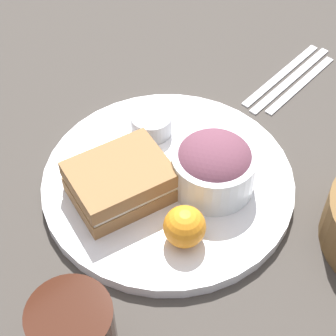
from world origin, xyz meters
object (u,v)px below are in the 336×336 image
object	(u,v)px
sandwich	(120,182)
salad_bowl	(214,165)
dressing_cup	(151,123)
spoon	(301,84)
fork	(281,74)
plate	(168,182)
knife	(291,79)

from	to	relation	value
sandwich	salad_bowl	distance (m)	0.12
dressing_cup	spoon	distance (m)	0.26
dressing_cup	fork	bearing A→B (deg)	175.08
sandwich	fork	world-z (taller)	sandwich
plate	salad_bowl	xyz separation A→B (m)	(-0.04, 0.04, 0.04)
fork	salad_bowl	bearing A→B (deg)	-165.57
dressing_cup	fork	distance (m)	0.25
sandwich	dressing_cup	distance (m)	0.12
dressing_cup	salad_bowl	bearing A→B (deg)	90.10
sandwich	salad_bowl	xyz separation A→B (m)	(-0.10, 0.06, 0.01)
plate	fork	xyz separation A→B (m)	(-0.28, -0.06, -0.01)
sandwich	fork	distance (m)	0.35
sandwich	spoon	size ratio (longest dim) A/B	0.76
spoon	knife	bearing A→B (deg)	90.00
dressing_cup	spoon	xyz separation A→B (m)	(-0.25, 0.06, -0.03)
dressing_cup	fork	size ratio (longest dim) A/B	0.29
salad_bowl	knife	xyz separation A→B (m)	(-0.25, -0.08, -0.05)
fork	spoon	distance (m)	0.04
plate	dressing_cup	bearing A→B (deg)	-114.96
dressing_cup	fork	world-z (taller)	dressing_cup
sandwich	fork	bearing A→B (deg)	-173.10
sandwich	spoon	bearing A→B (deg)	-179.00
knife	spoon	bearing A→B (deg)	-90.00
salad_bowl	fork	world-z (taller)	salad_bowl
sandwich	dressing_cup	bearing A→B (deg)	-147.69
plate	spoon	world-z (taller)	plate
sandwich	fork	xyz separation A→B (m)	(-0.35, -0.04, -0.04)
dressing_cup	fork	xyz separation A→B (m)	(-0.25, 0.02, -0.03)
salad_bowl	dressing_cup	xyz separation A→B (m)	(0.00, -0.12, -0.02)
sandwich	dressing_cup	size ratio (longest dim) A/B	2.33
salad_bowl	dressing_cup	bearing A→B (deg)	-89.90
dressing_cup	spoon	world-z (taller)	dressing_cup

